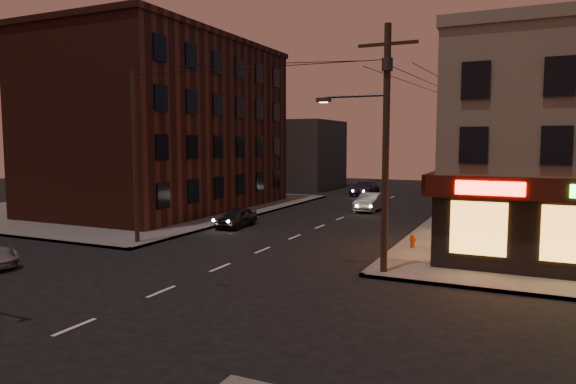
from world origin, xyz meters
The scene contains 13 objects.
ground centered at (0.00, 0.00, 0.00)m, with size 120.00×120.00×0.00m, color black.
sidewalk_nw centered at (-18.00, 19.00, 0.07)m, with size 24.00×28.00×0.15m, color #514F4C.
brick_apartment centered at (-14.50, 19.00, 6.65)m, with size 12.00×20.00×13.00m, color #441D16.
bg_building_ne_a centered at (14.00, 38.00, 3.50)m, with size 10.00×12.00×7.00m, color #3F3D3A.
bg_building_nw centered at (-13.00, 42.00, 4.00)m, with size 9.00×10.00×8.00m, color #3F3D3A.
bg_building_ne_b centered at (12.00, 52.00, 3.00)m, with size 8.00×8.00×6.00m, color #3F3D3A.
utility_pole_main centered at (6.68, 5.80, 5.76)m, with size 4.20×0.44×10.00m.
utility_pole_far centered at (6.80, 32.00, 4.65)m, with size 0.26×0.26×9.00m, color #382619.
utility_pole_west centered at (-6.80, 6.50, 4.65)m, with size 0.24×0.24×9.00m, color #382619.
sedan_near centered at (-4.86, 13.65, 0.63)m, with size 1.49×3.71×1.26m, color black.
sedan_mid centered at (0.85, 24.86, 0.72)m, with size 1.52×4.36×1.44m, color gray.
sedan_far centered at (-3.05, 36.67, 0.74)m, with size 2.08×5.12×1.49m, color #1A1933.
fire_hydrant centered at (6.93, 11.09, 0.55)m, with size 0.33×0.33×0.73m.
Camera 1 is at (11.94, -14.72, 5.47)m, focal length 32.00 mm.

